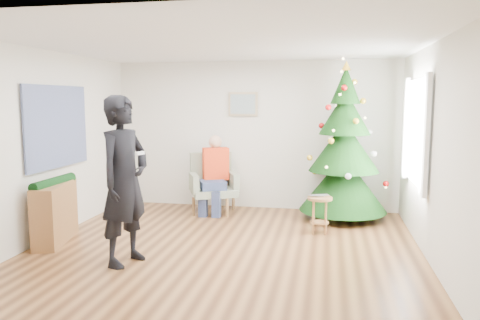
% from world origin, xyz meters
% --- Properties ---
extents(floor, '(5.00, 5.00, 0.00)m').
position_xyz_m(floor, '(0.00, 0.00, 0.00)').
color(floor, brown).
rests_on(floor, ground).
extents(ceiling, '(5.00, 5.00, 0.00)m').
position_xyz_m(ceiling, '(0.00, 0.00, 2.60)').
color(ceiling, white).
rests_on(ceiling, wall_back).
extents(wall_back, '(5.00, 0.00, 5.00)m').
position_xyz_m(wall_back, '(0.00, 2.50, 1.30)').
color(wall_back, silver).
rests_on(wall_back, floor).
extents(wall_front, '(5.00, 0.00, 5.00)m').
position_xyz_m(wall_front, '(0.00, -2.50, 1.30)').
color(wall_front, silver).
rests_on(wall_front, floor).
extents(wall_left, '(0.00, 5.00, 5.00)m').
position_xyz_m(wall_left, '(-2.50, 0.00, 1.30)').
color(wall_left, silver).
rests_on(wall_left, floor).
extents(wall_right, '(0.00, 5.00, 5.00)m').
position_xyz_m(wall_right, '(2.50, 0.00, 1.30)').
color(wall_right, silver).
rests_on(wall_right, floor).
extents(window_panel, '(0.04, 1.30, 1.40)m').
position_xyz_m(window_panel, '(2.47, 1.00, 1.50)').
color(window_panel, white).
rests_on(window_panel, wall_right).
extents(curtains, '(0.05, 1.75, 1.50)m').
position_xyz_m(curtains, '(2.44, 1.00, 1.50)').
color(curtains, white).
rests_on(curtains, wall_right).
extents(christmas_tree, '(1.40, 1.40, 2.53)m').
position_xyz_m(christmas_tree, '(1.54, 1.96, 1.14)').
color(christmas_tree, '#3F2816').
rests_on(christmas_tree, floor).
extents(stool, '(0.36, 0.36, 0.53)m').
position_xyz_m(stool, '(1.19, 1.03, 0.27)').
color(stool, brown).
rests_on(stool, floor).
extents(laptop, '(0.34, 0.28, 0.02)m').
position_xyz_m(laptop, '(1.19, 1.03, 0.55)').
color(laptop, silver).
rests_on(laptop, stool).
extents(armchair, '(0.95, 0.93, 1.01)m').
position_xyz_m(armchair, '(-0.64, 2.00, 0.37)').
color(armchair, gray).
rests_on(armchair, floor).
extents(seated_person, '(0.55, 0.70, 1.32)m').
position_xyz_m(seated_person, '(-0.61, 1.95, 0.68)').
color(seated_person, navy).
rests_on(seated_person, armchair).
extents(standing_man, '(0.66, 0.83, 1.98)m').
position_xyz_m(standing_man, '(-1.03, -0.66, 0.99)').
color(standing_man, black).
rests_on(standing_man, floor).
extents(game_controller, '(0.07, 0.13, 0.04)m').
position_xyz_m(game_controller, '(-0.82, -0.69, 1.32)').
color(game_controller, white).
rests_on(game_controller, standing_man).
extents(console, '(0.52, 1.04, 0.80)m').
position_xyz_m(console, '(-2.33, -0.06, 0.40)').
color(console, brown).
rests_on(console, floor).
extents(garland, '(0.14, 0.90, 0.14)m').
position_xyz_m(garland, '(-2.33, -0.06, 0.82)').
color(garland, black).
rests_on(garland, console).
extents(tapestry, '(0.03, 1.50, 1.15)m').
position_xyz_m(tapestry, '(-2.46, 0.30, 1.55)').
color(tapestry, black).
rests_on(tapestry, wall_left).
extents(framed_picture, '(0.52, 0.05, 0.42)m').
position_xyz_m(framed_picture, '(-0.20, 2.46, 1.85)').
color(framed_picture, tan).
rests_on(framed_picture, wall_back).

